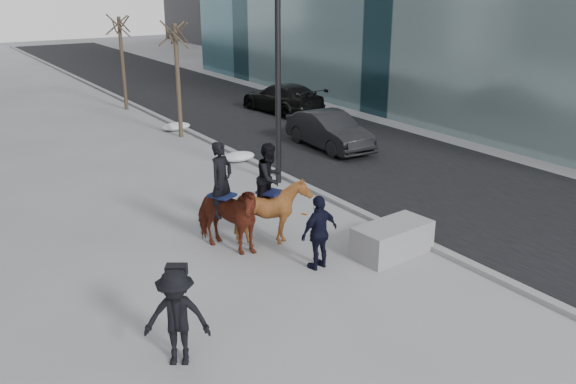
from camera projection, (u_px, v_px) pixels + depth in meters
ground at (316, 268)px, 14.00m from camera, size 120.00×120.00×0.00m
road at (313, 137)px, 25.51m from camera, size 8.00×90.00×0.01m
curb at (228, 150)px, 23.43m from camera, size 0.25×90.00×0.12m
planter at (392, 239)px, 14.58m from camera, size 2.01×1.13×0.77m
car_near at (329, 130)px, 23.66m from camera, size 1.72×4.37×1.42m
car_far at (282, 98)px, 30.06m from camera, size 2.44×5.10×1.44m
tree_near at (178, 75)px, 24.72m from camera, size 1.20×1.20×5.13m
tree_far at (122, 59)px, 30.12m from camera, size 1.20×1.20×5.05m
mounted_left at (225, 212)px, 14.59m from camera, size 1.71×2.30×2.70m
mounted_right at (273, 204)px, 15.01m from camera, size 1.85×1.93×2.56m
feeder at (319, 232)px, 13.74m from camera, size 1.07×0.91×1.75m
camera_crew at (177, 317)px, 10.28m from camera, size 1.31×1.17×1.75m
lamppost at (279, 24)px, 18.17m from camera, size 0.25×1.12×9.09m
snow_piles at (203, 140)px, 24.48m from camera, size 1.29×6.49×0.33m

